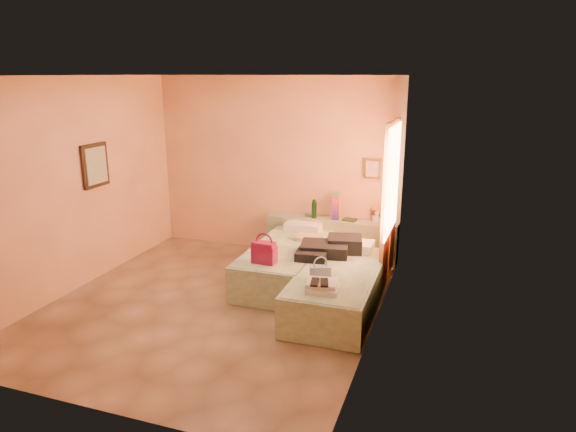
# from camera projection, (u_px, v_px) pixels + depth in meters

# --- Properties ---
(ground) EXTENTS (4.50, 4.50, 0.00)m
(ground) POSITION_uv_depth(u_px,v_px,m) (215.00, 304.00, 6.51)
(ground) COLOR #A28461
(ground) RESTS_ON ground
(room_walls) EXTENTS (4.02, 4.51, 2.81)m
(room_walls) POSITION_uv_depth(u_px,v_px,m) (245.00, 158.00, 6.48)
(room_walls) COLOR #F6BD83
(room_walls) RESTS_ON ground
(headboard_ledge) EXTENTS (2.05, 0.30, 0.65)m
(headboard_ledge) POSITION_uv_depth(u_px,v_px,m) (331.00, 239.00, 8.03)
(headboard_ledge) COLOR #A5AF8F
(headboard_ledge) RESTS_ON ground
(bed_left) EXTENTS (0.92, 2.01, 0.50)m
(bed_left) POSITION_uv_depth(u_px,v_px,m) (287.00, 263.00, 7.21)
(bed_left) COLOR #C3E4B8
(bed_left) RESTS_ON ground
(bed_right) EXTENTS (0.92, 2.01, 0.50)m
(bed_right) POSITION_uv_depth(u_px,v_px,m) (338.00, 289.00, 6.33)
(bed_right) COLOR #C3E4B8
(bed_right) RESTS_ON ground
(water_bottle) EXTENTS (0.09, 0.09, 0.28)m
(water_bottle) POSITION_uv_depth(u_px,v_px,m) (314.00, 209.00, 7.95)
(water_bottle) COLOR #163D1E
(water_bottle) RESTS_ON headboard_ledge
(rainbow_box) EXTENTS (0.10, 0.10, 0.43)m
(rainbow_box) POSITION_uv_depth(u_px,v_px,m) (336.00, 206.00, 7.85)
(rainbow_box) COLOR maroon
(rainbow_box) RESTS_ON headboard_ledge
(small_dish) EXTENTS (0.13, 0.13, 0.03)m
(small_dish) POSITION_uv_depth(u_px,v_px,m) (309.00, 215.00, 8.10)
(small_dish) COLOR #488560
(small_dish) RESTS_ON headboard_ledge
(green_book) EXTENTS (0.22, 0.17, 0.03)m
(green_book) POSITION_uv_depth(u_px,v_px,m) (350.00, 220.00, 7.83)
(green_book) COLOR #224028
(green_book) RESTS_ON headboard_ledge
(flower_vase) EXTENTS (0.26, 0.26, 0.27)m
(flower_vase) POSITION_uv_depth(u_px,v_px,m) (376.00, 213.00, 7.76)
(flower_vase) COLOR silver
(flower_vase) RESTS_ON headboard_ledge
(magenta_handbag) EXTENTS (0.31, 0.18, 0.28)m
(magenta_handbag) POSITION_uv_depth(u_px,v_px,m) (264.00, 252.00, 6.48)
(magenta_handbag) COLOR maroon
(magenta_handbag) RESTS_ON bed_left
(khaki_garment) EXTENTS (0.37, 0.31, 0.06)m
(khaki_garment) POSITION_uv_depth(u_px,v_px,m) (308.00, 237.00, 7.43)
(khaki_garment) COLOR tan
(khaki_garment) RESTS_ON bed_left
(clothes_pile) EXTENTS (0.77, 0.77, 0.20)m
(clothes_pile) POSITION_uv_depth(u_px,v_px,m) (329.00, 248.00, 6.77)
(clothes_pile) COLOR black
(clothes_pile) RESTS_ON bed_right
(blue_handbag) EXTENTS (0.27, 0.19, 0.16)m
(blue_handbag) POSITION_uv_depth(u_px,v_px,m) (320.00, 273.00, 5.98)
(blue_handbag) COLOR #466AAA
(blue_handbag) RESTS_ON bed_right
(towel_stack) EXTENTS (0.38, 0.33, 0.10)m
(towel_stack) POSITION_uv_depth(u_px,v_px,m) (323.00, 286.00, 5.67)
(towel_stack) COLOR white
(towel_stack) RESTS_ON bed_right
(sandal_pair) EXTENTS (0.21, 0.25, 0.02)m
(sandal_pair) POSITION_uv_depth(u_px,v_px,m) (319.00, 283.00, 5.61)
(sandal_pair) COLOR black
(sandal_pair) RESTS_ON towel_stack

